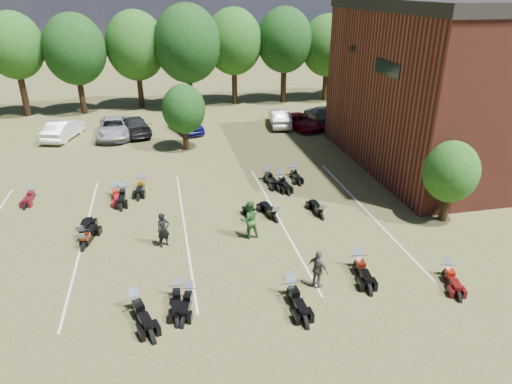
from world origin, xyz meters
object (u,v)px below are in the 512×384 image
object	(u,v)px
person_black	(163,230)
motorcycle_14	(34,198)
person_green	(249,219)
person_grey	(318,269)
car_4	(186,123)
motorcycle_3	(190,300)

from	to	relation	value
person_black	motorcycle_14	distance (m)	10.35
person_black	motorcycle_14	size ratio (longest dim) A/B	0.86
person_green	person_grey	distance (m)	5.00
car_4	person_grey	world-z (taller)	person_grey
person_green	motorcycle_14	world-z (taller)	person_green
person_green	motorcycle_14	distance (m)	13.65
car_4	person_black	bearing A→B (deg)	-115.30
motorcycle_3	person_green	bearing A→B (deg)	67.10
car_4	person_black	xyz separation A→B (m)	(-2.45, -18.60, 0.10)
person_grey	motorcycle_14	world-z (taller)	person_grey
car_4	motorcycle_3	bearing A→B (deg)	-111.82
car_4	person_green	xyz separation A→B (m)	(1.69, -18.63, 0.23)
person_grey	person_black	bearing A→B (deg)	20.12
motorcycle_3	motorcycle_14	world-z (taller)	motorcycle_3
motorcycle_14	person_grey	bearing A→B (deg)	-36.27
motorcycle_3	motorcycle_14	bearing A→B (deg)	139.61
person_black	person_green	world-z (taller)	person_green
person_grey	motorcycle_3	bearing A→B (deg)	54.94
person_grey	car_4	bearing A→B (deg)	-23.64
person_green	car_4	bearing A→B (deg)	-93.17
person_grey	motorcycle_14	size ratio (longest dim) A/B	0.85
person_green	motorcycle_3	xyz separation A→B (m)	(-3.31, -4.38, -0.98)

